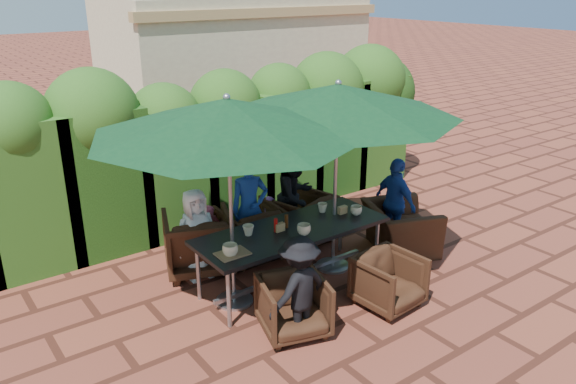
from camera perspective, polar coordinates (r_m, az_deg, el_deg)
ground at (r=7.18m, az=0.01°, el=-8.86°), size 80.00×80.00×0.00m
dining_table at (r=6.79m, az=0.40°, el=-4.30°), size 2.40×0.90×0.75m
umbrella_left at (r=5.91m, az=-6.19°, el=7.60°), size 2.95×2.95×2.46m
umbrella_right at (r=6.75m, az=5.09°, el=9.26°), size 2.94×2.94×2.46m
chair_far_left at (r=7.31m, az=-9.11°, el=-4.78°), size 1.06×1.03×0.86m
chair_far_mid at (r=7.60m, az=-3.83°, el=-3.81°), size 0.83×0.78×0.80m
chair_far_right at (r=8.01m, az=1.43°, el=-2.48°), size 0.92×0.89×0.79m
chair_near_left at (r=6.04m, az=0.56°, el=-11.26°), size 0.83×0.80×0.69m
chair_near_right at (r=6.60m, az=10.24°, el=-8.67°), size 0.71×0.67×0.69m
chair_end_right at (r=7.93m, az=11.41°, el=-2.87°), size 0.96×1.15×0.86m
adult_far_left at (r=7.09m, az=-9.29°, el=-4.25°), size 0.59×0.36×1.17m
adult_far_mid at (r=7.45m, az=-3.93°, el=-1.69°), size 0.59×0.52×1.42m
adult_far_right at (r=7.92m, az=0.78°, el=-0.41°), size 0.74×0.56×1.38m
adult_near_left at (r=5.83m, az=1.12°, el=-9.83°), size 0.78×0.43×1.16m
adult_end_right at (r=7.97m, az=10.85°, el=-1.06°), size 0.42×0.77×1.28m
child_left at (r=7.56m, az=-7.79°, el=-4.17°), size 0.29×0.25×0.78m
child_right at (r=7.92m, az=-1.74°, el=-2.97°), size 0.26×0.22×0.73m
pedestrian_a at (r=11.15m, az=-5.64°, el=6.55°), size 1.67×1.05×1.68m
pedestrian_b at (r=11.60m, az=-2.46°, el=7.27°), size 0.96×0.88×1.71m
pedestrian_c at (r=12.04m, az=0.21°, el=7.94°), size 1.23×1.08×1.78m
cup_a at (r=6.11m, az=-5.89°, el=-5.89°), size 0.17×0.17×0.14m
cup_b at (r=6.58m, az=-4.06°, el=-3.89°), size 0.13×0.13×0.13m
cup_c at (r=6.57m, az=1.62°, el=-3.83°), size 0.16×0.16×0.13m
cup_d at (r=7.22m, az=3.51°, el=-1.60°), size 0.13×0.13×0.12m
cup_e at (r=7.18m, az=6.94°, el=-1.86°), size 0.15×0.15×0.12m
ketchup_bottle at (r=6.64m, az=-1.25°, el=-3.38°), size 0.04×0.04×0.17m
sauce_bottle at (r=6.74m, az=-0.16°, el=-2.98°), size 0.04×0.04×0.17m
serving_tray at (r=6.17m, az=-5.66°, el=-6.25°), size 0.35×0.25×0.02m
number_block_left at (r=6.67m, az=-0.85°, el=-3.60°), size 0.12×0.06×0.10m
number_block_right at (r=7.20m, az=5.55°, el=-1.82°), size 0.12×0.06×0.10m
hedge_wall at (r=8.51m, az=-9.36°, el=5.59°), size 9.10×1.60×2.52m
building at (r=14.15m, az=-5.37°, el=12.72°), size 6.20×3.08×3.20m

